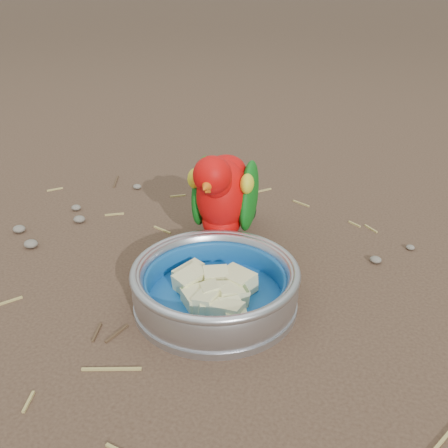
% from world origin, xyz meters
% --- Properties ---
extents(ground, '(60.00, 60.00, 0.00)m').
position_xyz_m(ground, '(0.00, 0.00, 0.00)').
color(ground, '#4B3527').
extents(food_bowl, '(0.23, 0.23, 0.02)m').
position_xyz_m(food_bowl, '(0.08, -0.01, 0.01)').
color(food_bowl, '#B2B2BA').
rests_on(food_bowl, ground).
extents(bowl_wall, '(0.23, 0.23, 0.04)m').
position_xyz_m(bowl_wall, '(0.08, -0.01, 0.04)').
color(bowl_wall, '#B2B2BA').
rests_on(bowl_wall, food_bowl).
extents(fruit_wedges, '(0.14, 0.14, 0.03)m').
position_xyz_m(fruit_wedges, '(0.08, -0.01, 0.03)').
color(fruit_wedges, beige).
rests_on(fruit_wedges, food_bowl).
extents(lory_parrot, '(0.12, 0.23, 0.18)m').
position_xyz_m(lory_parrot, '(0.04, 0.14, 0.09)').
color(lory_parrot, red).
rests_on(lory_parrot, ground).
extents(ground_debris, '(0.90, 0.80, 0.01)m').
position_xyz_m(ground_debris, '(0.03, 0.04, 0.00)').
color(ground_debris, tan).
rests_on(ground_debris, ground).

